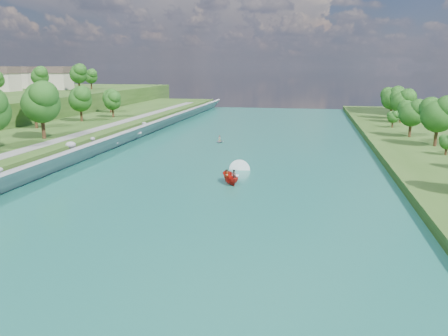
# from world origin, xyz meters

# --- Properties ---
(ground) EXTENTS (260.00, 260.00, 0.00)m
(ground) POSITION_xyz_m (0.00, 0.00, 0.00)
(ground) COLOR #2D5119
(ground) RESTS_ON ground
(river_water) EXTENTS (55.00, 240.00, 0.10)m
(river_water) POSITION_xyz_m (0.00, 20.00, 0.05)
(river_water) COLOR #185C50
(river_water) RESTS_ON ground
(ridge_west) EXTENTS (60.00, 120.00, 9.00)m
(ridge_west) POSITION_xyz_m (-82.50, 95.00, 4.50)
(ridge_west) COLOR #2D5119
(ridge_west) RESTS_ON ground
(riprap_bank) EXTENTS (4.35, 236.00, 4.37)m
(riprap_bank) POSITION_xyz_m (-25.87, 18.78, 1.82)
(riprap_bank) COLOR slate
(riprap_bank) RESTS_ON ground
(riverside_path) EXTENTS (3.00, 200.00, 0.10)m
(riverside_path) POSITION_xyz_m (-32.50, 20.00, 3.55)
(riverside_path) COLOR gray
(riverside_path) RESTS_ON berm_west
(ridge_houses) EXTENTS (29.50, 29.50, 8.40)m
(ridge_houses) POSITION_xyz_m (-88.67, 100.00, 13.31)
(ridge_houses) COLOR beige
(ridge_houses) RESTS_ON ridge_west
(trees_east) EXTENTS (14.28, 139.58, 11.88)m
(trees_east) POSITION_xyz_m (38.74, 47.39, 6.63)
(trees_east) COLOR #1C4913
(trees_east) RESTS_ON berm_east
(trees_ridge) EXTENTS (19.82, 40.77, 10.86)m
(trees_ridge) POSITION_xyz_m (-69.59, 89.72, 13.87)
(trees_ridge) COLOR #1C4913
(trees_ridge) RESTS_ON ridge_west
(motorboat) EXTENTS (3.65, 19.21, 2.24)m
(motorboat) POSITION_xyz_m (3.07, 15.81, 0.88)
(motorboat) COLOR #B7170E
(motorboat) RESTS_ON river_water
(raft) EXTENTS (2.20, 2.86, 1.55)m
(raft) POSITION_xyz_m (-6.00, 50.34, 0.44)
(raft) COLOR gray
(raft) RESTS_ON river_water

